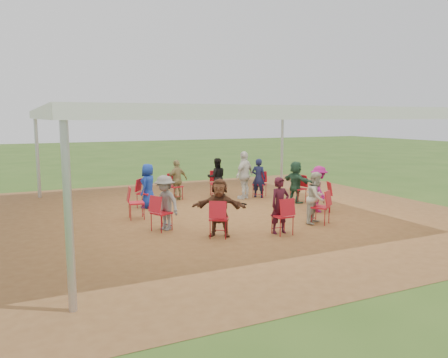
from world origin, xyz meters
name	(u,v)px	position (x,y,z in m)	size (l,w,h in m)	color
ground	(230,212)	(0.00, 0.00, 0.00)	(80.00, 80.00, 0.00)	#335219
dirt_patch	(230,212)	(0.00, 0.00, 0.01)	(13.00, 13.00, 0.00)	brown
tent	(231,132)	(0.00, 0.00, 2.37)	(10.33, 10.33, 3.00)	#B2B2B7
chair_0	(323,197)	(2.52, -1.10, 0.45)	(0.42, 0.44, 0.90)	red
chair_1	(298,189)	(2.71, 0.44, 0.45)	(0.42, 0.44, 0.90)	red
chair_2	(260,184)	(2.04, 1.83, 0.45)	(0.42, 0.44, 0.90)	red
chair_3	(216,184)	(0.73, 2.65, 0.45)	(0.42, 0.44, 0.90)	red
chair_4	(175,187)	(-0.82, 2.62, 0.45)	(0.42, 0.44, 0.90)	red
chair_5	(145,193)	(-2.10, 1.76, 0.45)	(0.42, 0.44, 0.90)	red
chair_6	(136,203)	(-2.72, 0.35, 0.45)	(0.42, 0.44, 0.90)	red
chair_7	(161,213)	(-2.48, -1.18, 0.45)	(0.42, 0.44, 0.90)	red
chair_8	(219,219)	(-1.45, -2.33, 0.45)	(0.42, 0.44, 0.90)	red
chair_9	(283,216)	(0.05, -2.74, 0.45)	(0.42, 0.44, 0.90)	red
chair_10	(320,207)	(1.52, -2.28, 0.45)	(0.42, 0.44, 0.90)	red
person_seated_0	(319,189)	(2.41, -1.05, 0.69)	(0.89, 0.44, 1.37)	#881263
person_seated_1	(296,182)	(2.59, 0.42, 0.69)	(1.27, 0.48, 1.37)	#244B37
person_seated_2	(259,178)	(1.96, 1.75, 0.69)	(0.50, 0.33, 1.37)	#15193A
person_seated_3	(217,177)	(0.70, 2.53, 0.69)	(0.67, 0.38, 1.37)	black
person_seated_4	(177,180)	(-0.78, 2.51, 0.69)	(0.80, 0.41, 1.37)	#968857
person_seated_5	(148,186)	(-2.01, 1.69, 0.69)	(0.67, 0.38, 1.37)	navy
person_seated_6	(165,203)	(-2.37, -1.13, 0.69)	(0.89, 0.44, 1.37)	slate
person_seated_7	(219,208)	(-1.38, -2.23, 0.69)	(1.27, 0.48, 1.37)	#52301F
person_seated_8	(280,205)	(0.04, -2.62, 0.69)	(0.50, 0.33, 1.37)	#390F1C
person_seated_9	(316,198)	(1.46, -2.18, 0.69)	(0.67, 0.38, 1.37)	#B7B5A1
standing_person	(245,175)	(1.40, 1.76, 0.83)	(0.96, 0.49, 1.64)	silver
cable_coil	(242,204)	(0.85, 0.85, 0.02)	(0.31, 0.31, 0.03)	black
laptop	(313,191)	(2.25, -0.98, 0.64)	(0.34, 0.37, 0.21)	#B7B7BC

